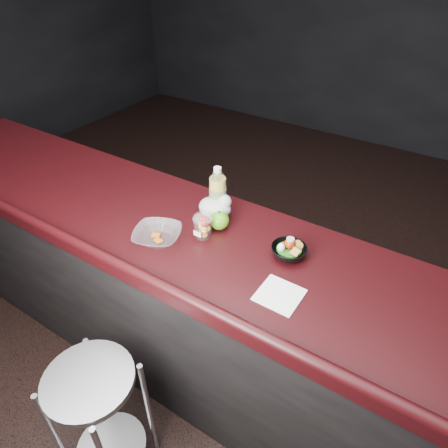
{
  "coord_description": "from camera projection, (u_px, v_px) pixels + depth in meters",
  "views": [
    {
      "loc": [
        0.84,
        -0.83,
        2.13
      ],
      "look_at": [
        0.09,
        0.34,
        1.1
      ],
      "focal_mm": 32.0,
      "sensor_mm": 36.0,
      "label": 1
    }
  ],
  "objects": [
    {
      "name": "ground",
      "position": [
        178.0,
        410.0,
        2.19
      ],
      "size": [
        8.0,
        8.0,
        0.0
      ],
      "primitive_type": "plane",
      "color": "black",
      "rests_on": "ground"
    },
    {
      "name": "room_shell",
      "position": [
        132.0,
        63.0,
        1.1
      ],
      "size": [
        8.0,
        8.0,
        8.0
      ],
      "color": "black",
      "rests_on": "ground"
    },
    {
      "name": "counter",
      "position": [
        206.0,
        312.0,
        2.09
      ],
      "size": [
        4.06,
        0.71,
        1.02
      ],
      "color": "black",
      "rests_on": "ground"
    },
    {
      "name": "stool_left",
      "position": [
        97.0,
        406.0,
        1.66
      ],
      "size": [
        0.4,
        0.4,
        0.73
      ],
      "rotation": [
        0.0,
        0.0,
        0.11
      ],
      "color": "#ABABAF",
      "rests_on": "ground"
    },
    {
      "name": "lemonade_bottle",
      "position": [
        218.0,
        194.0,
        1.88
      ],
      "size": [
        0.08,
        0.08,
        0.24
      ],
      "color": "gold",
      "rests_on": "counter"
    },
    {
      "name": "fruit_cup",
      "position": [
        203.0,
        225.0,
        1.75
      ],
      "size": [
        0.09,
        0.09,
        0.13
      ],
      "color": "white",
      "rests_on": "counter"
    },
    {
      "name": "green_apple",
      "position": [
        219.0,
        221.0,
        1.81
      ],
      "size": [
        0.09,
        0.09,
        0.09
      ],
      "color": "#23760D",
      "rests_on": "counter"
    },
    {
      "name": "plastic_bag",
      "position": [
        216.0,
        207.0,
        1.88
      ],
      "size": [
        0.16,
        0.13,
        0.12
      ],
      "color": "silver",
      "rests_on": "counter"
    },
    {
      "name": "snack_bowl",
      "position": [
        289.0,
        250.0,
        1.67
      ],
      "size": [
        0.2,
        0.2,
        0.08
      ],
      "rotation": [
        0.0,
        0.0,
        -0.43
      ],
      "color": "black",
      "rests_on": "counter"
    },
    {
      "name": "takeout_bowl",
      "position": [
        157.0,
        235.0,
        1.75
      ],
      "size": [
        0.27,
        0.27,
        0.05
      ],
      "rotation": [
        0.0,
        0.0,
        0.4
      ],
      "color": "silver",
      "rests_on": "counter"
    },
    {
      "name": "paper_napkin",
      "position": [
        279.0,
        295.0,
        1.5
      ],
      "size": [
        0.16,
        0.16,
        0.0
      ],
      "primitive_type": "cube",
      "rotation": [
        0.0,
        0.0,
        -0.02
      ],
      "color": "white",
      "rests_on": "counter"
    }
  ]
}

